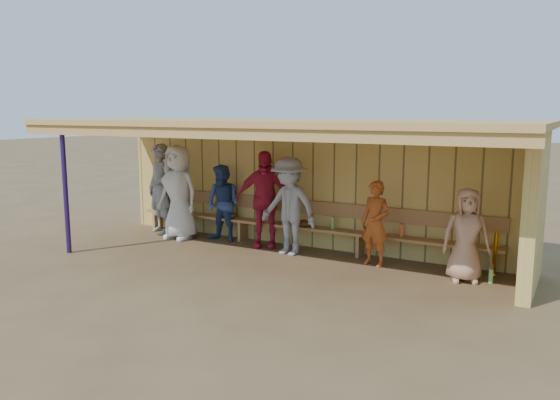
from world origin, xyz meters
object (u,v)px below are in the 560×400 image
(player_a, at_px, (160,189))
(player_c, at_px, (223,203))
(player_g, at_px, (375,223))
(player_h, at_px, (466,235))
(bench, at_px, (299,221))
(player_d, at_px, (264,199))
(player_b, at_px, (178,192))
(player_e, at_px, (289,206))

(player_a, xyz_separation_m, player_c, (1.67, 0.00, -0.19))
(player_a, distance_m, player_g, 5.01)
(player_h, bearing_deg, player_c, 154.57)
(player_h, bearing_deg, player_a, 155.64)
(player_h, xyz_separation_m, bench, (-3.27, 0.66, -0.21))
(player_d, xyz_separation_m, player_h, (3.89, -0.36, -0.21))
(player_a, bearing_deg, player_c, 17.33)
(bench, bearing_deg, player_g, -16.00)
(player_a, bearing_deg, player_d, 17.33)
(player_c, bearing_deg, player_b, -161.77)
(player_c, relative_size, bench, 0.21)
(player_g, relative_size, player_h, 1.00)
(player_a, relative_size, player_e, 1.07)
(player_a, xyz_separation_m, bench, (3.27, 0.31, -0.45))
(player_g, height_order, bench, player_g)
(player_g, bearing_deg, player_h, 6.87)
(player_g, height_order, player_h, player_g)
(player_c, distance_m, player_e, 1.69)
(player_g, relative_size, bench, 0.20)
(player_c, height_order, player_e, player_e)
(player_c, distance_m, player_g, 3.33)
(player_c, relative_size, player_g, 1.06)
(player_b, relative_size, player_h, 1.32)
(player_h, height_order, bench, player_h)
(player_g, xyz_separation_m, bench, (-1.73, 0.50, -0.21))
(player_e, bearing_deg, player_c, 178.70)
(player_d, bearing_deg, player_a, 156.81)
(player_a, bearing_deg, bench, 22.67)
(player_d, xyz_separation_m, bench, (0.62, 0.31, -0.42))
(player_d, distance_m, player_e, 0.74)
(player_b, xyz_separation_m, player_g, (4.27, 0.08, -0.24))
(player_e, relative_size, player_g, 1.23)
(player_a, distance_m, player_b, 0.78)
(player_c, xyz_separation_m, player_h, (4.86, -0.36, -0.05))
(player_d, height_order, player_e, player_d)
(player_a, xyz_separation_m, player_d, (2.65, 0.00, -0.03))
(player_e, bearing_deg, player_d, 167.04)
(player_h, bearing_deg, player_g, 152.64)
(player_b, bearing_deg, player_c, 17.93)
(player_c, xyz_separation_m, player_g, (3.32, -0.19, -0.05))
(player_c, bearing_deg, player_d, 2.43)
(player_b, xyz_separation_m, player_e, (2.61, 0.01, -0.07))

